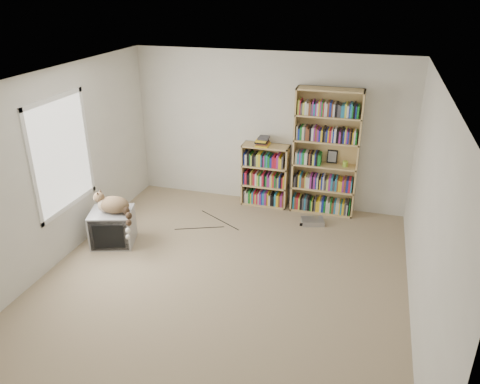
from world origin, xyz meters
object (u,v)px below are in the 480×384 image
(crt_tv, at_px, (113,227))
(cat, at_px, (116,208))
(bookcase_tall, at_px, (326,156))
(dvd_player, at_px, (312,221))
(bookcase_short, at_px, (265,177))

(crt_tv, bearing_deg, cat, -39.22)
(crt_tv, distance_m, cat, 0.36)
(bookcase_tall, bearing_deg, crt_tv, -145.68)
(bookcase_tall, height_order, dvd_player, bookcase_tall)
(cat, relative_size, bookcase_tall, 0.33)
(bookcase_tall, relative_size, dvd_player, 5.93)
(cat, bearing_deg, crt_tv, 152.49)
(crt_tv, height_order, dvd_player, crt_tv)
(bookcase_tall, distance_m, dvd_player, 1.05)
(bookcase_tall, distance_m, bookcase_short, 1.07)
(cat, relative_size, bookcase_short, 0.64)
(cat, height_order, bookcase_short, bookcase_short)
(crt_tv, height_order, bookcase_tall, bookcase_tall)
(bookcase_short, bearing_deg, cat, -130.96)
(bookcase_short, bearing_deg, bookcase_tall, 0.16)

